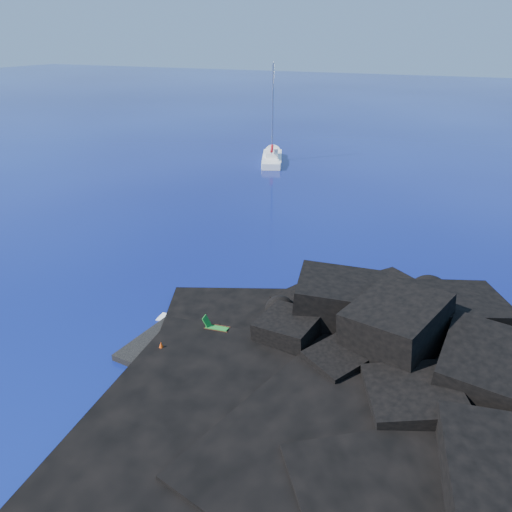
{
  "coord_description": "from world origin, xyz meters",
  "views": [
    {
      "loc": [
        15.57,
        -18.87,
        15.8
      ],
      "look_at": [
        3.32,
        9.22,
        2.0
      ],
      "focal_mm": 35.0,
      "sensor_mm": 36.0,
      "label": 1
    }
  ],
  "objects_px": {
    "sunbather": "(222,334)",
    "marker_cone": "(161,347)",
    "sailboat": "(272,162)",
    "deck_chair": "(217,325)"
  },
  "relations": [
    {
      "from": "sailboat",
      "to": "deck_chair",
      "type": "bearing_deg",
      "value": -92.73
    },
    {
      "from": "deck_chair",
      "to": "sunbather",
      "type": "xyz_separation_m",
      "value": [
        0.4,
        -0.26,
        -0.34
      ]
    },
    {
      "from": "sailboat",
      "to": "sunbather",
      "type": "distance_m",
      "value": 42.35
    },
    {
      "from": "sailboat",
      "to": "deck_chair",
      "type": "distance_m",
      "value": 41.98
    },
    {
      "from": "sailboat",
      "to": "marker_cone",
      "type": "xyz_separation_m",
      "value": [
        10.9,
        -42.82,
        0.66
      ]
    },
    {
      "from": "sunbather",
      "to": "marker_cone",
      "type": "relative_size",
      "value": 2.63
    },
    {
      "from": "sunbather",
      "to": "marker_cone",
      "type": "xyz_separation_m",
      "value": [
        -2.25,
        -2.56,
        0.15
      ]
    },
    {
      "from": "sunbather",
      "to": "marker_cone",
      "type": "distance_m",
      "value": 3.41
    },
    {
      "from": "sailboat",
      "to": "marker_cone",
      "type": "height_order",
      "value": "sailboat"
    },
    {
      "from": "deck_chair",
      "to": "marker_cone",
      "type": "bearing_deg",
      "value": -129.75
    }
  ]
}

